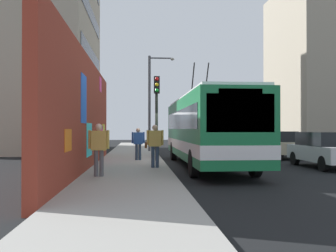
{
  "coord_description": "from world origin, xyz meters",
  "views": [
    {
      "loc": [
        -18.19,
        1.27,
        1.71
      ],
      "look_at": [
        1.81,
        -0.39,
        1.88
      ],
      "focal_mm": 38.88,
      "sensor_mm": 36.0,
      "label": 1
    }
  ],
  "objects_px": {
    "pedestrian_midblock": "(138,141)",
    "pedestrian_near_wall": "(99,145)",
    "pedestrian_at_curb": "(155,142)",
    "city_bus": "(206,128)",
    "street_lamp": "(152,96)",
    "traffic_light": "(157,104)",
    "parked_car_white": "(326,149)",
    "parked_car_champagne": "(278,144)"
  },
  "relations": [
    {
      "from": "traffic_light",
      "to": "pedestrian_midblock",
      "type": "bearing_deg",
      "value": 58.49
    },
    {
      "from": "street_lamp",
      "to": "pedestrian_at_curb",
      "type": "bearing_deg",
      "value": 178.25
    },
    {
      "from": "pedestrian_near_wall",
      "to": "street_lamp",
      "type": "height_order",
      "value": "street_lamp"
    },
    {
      "from": "parked_car_white",
      "to": "street_lamp",
      "type": "relative_size",
      "value": 0.6
    },
    {
      "from": "city_bus",
      "to": "parked_car_champagne",
      "type": "height_order",
      "value": "city_bus"
    },
    {
      "from": "parked_car_white",
      "to": "pedestrian_near_wall",
      "type": "height_order",
      "value": "pedestrian_near_wall"
    },
    {
      "from": "city_bus",
      "to": "street_lamp",
      "type": "height_order",
      "value": "street_lamp"
    },
    {
      "from": "parked_car_white",
      "to": "traffic_light",
      "type": "height_order",
      "value": "traffic_light"
    },
    {
      "from": "city_bus",
      "to": "pedestrian_midblock",
      "type": "height_order",
      "value": "city_bus"
    },
    {
      "from": "traffic_light",
      "to": "city_bus",
      "type": "bearing_deg",
      "value": -125.84
    },
    {
      "from": "traffic_light",
      "to": "parked_car_white",
      "type": "bearing_deg",
      "value": -108.64
    },
    {
      "from": "city_bus",
      "to": "parked_car_champagne",
      "type": "xyz_separation_m",
      "value": [
        4.64,
        -5.2,
        -0.93
      ]
    },
    {
      "from": "city_bus",
      "to": "pedestrian_at_curb",
      "type": "height_order",
      "value": "city_bus"
    },
    {
      "from": "parked_car_white",
      "to": "pedestrian_midblock",
      "type": "bearing_deg",
      "value": 69.81
    },
    {
      "from": "city_bus",
      "to": "pedestrian_at_curb",
      "type": "bearing_deg",
      "value": 123.38
    },
    {
      "from": "city_bus",
      "to": "parked_car_white",
      "type": "xyz_separation_m",
      "value": [
        -0.93,
        -5.2,
        -0.93
      ]
    },
    {
      "from": "parked_car_champagne",
      "to": "pedestrian_at_curb",
      "type": "distance_m",
      "value": 9.81
    },
    {
      "from": "city_bus",
      "to": "pedestrian_midblock",
      "type": "relative_size",
      "value": 7.06
    },
    {
      "from": "parked_car_white",
      "to": "traffic_light",
      "type": "xyz_separation_m",
      "value": [
        2.48,
        7.35,
        2.13
      ]
    },
    {
      "from": "city_bus",
      "to": "traffic_light",
      "type": "relative_size",
      "value": 2.72
    },
    {
      "from": "city_bus",
      "to": "parked_car_white",
      "type": "bearing_deg",
      "value": -100.11
    },
    {
      "from": "pedestrian_midblock",
      "to": "pedestrian_near_wall",
      "type": "relative_size",
      "value": 0.92
    },
    {
      "from": "city_bus",
      "to": "pedestrian_near_wall",
      "type": "relative_size",
      "value": 6.53
    },
    {
      "from": "pedestrian_midblock",
      "to": "street_lamp",
      "type": "xyz_separation_m",
      "value": [
        7.47,
        -1.01,
        2.96
      ]
    },
    {
      "from": "parked_car_champagne",
      "to": "pedestrian_midblock",
      "type": "distance_m",
      "value": 8.64
    },
    {
      "from": "pedestrian_midblock",
      "to": "traffic_light",
      "type": "relative_size",
      "value": 0.39
    },
    {
      "from": "city_bus",
      "to": "pedestrian_near_wall",
      "type": "xyz_separation_m",
      "value": [
        -4.16,
        4.36,
        -0.58
      ]
    },
    {
      "from": "pedestrian_midblock",
      "to": "traffic_light",
      "type": "height_order",
      "value": "traffic_light"
    },
    {
      "from": "parked_car_white",
      "to": "pedestrian_at_curb",
      "type": "bearing_deg",
      "value": 94.86
    },
    {
      "from": "pedestrian_midblock",
      "to": "pedestrian_at_curb",
      "type": "relative_size",
      "value": 0.93
    },
    {
      "from": "city_bus",
      "to": "traffic_light",
      "type": "height_order",
      "value": "city_bus"
    },
    {
      "from": "parked_car_white",
      "to": "pedestrian_midblock",
      "type": "relative_size",
      "value": 2.55
    },
    {
      "from": "parked_car_champagne",
      "to": "traffic_light",
      "type": "xyz_separation_m",
      "value": [
        -3.09,
        7.35,
        2.13
      ]
    },
    {
      "from": "pedestrian_midblock",
      "to": "traffic_light",
      "type": "xyz_separation_m",
      "value": [
        -0.56,
        -0.91,
        1.87
      ]
    },
    {
      "from": "parked_car_white",
      "to": "pedestrian_midblock",
      "type": "height_order",
      "value": "pedestrian_midblock"
    },
    {
      "from": "pedestrian_at_curb",
      "to": "traffic_light",
      "type": "distance_m",
      "value": 3.61
    },
    {
      "from": "pedestrian_near_wall",
      "to": "traffic_light",
      "type": "distance_m",
      "value": 6.38
    },
    {
      "from": "pedestrian_at_curb",
      "to": "city_bus",
      "type": "bearing_deg",
      "value": -56.62
    },
    {
      "from": "pedestrian_near_wall",
      "to": "pedestrian_at_curb",
      "type": "height_order",
      "value": "pedestrian_near_wall"
    },
    {
      "from": "pedestrian_midblock",
      "to": "street_lamp",
      "type": "height_order",
      "value": "street_lamp"
    },
    {
      "from": "parked_car_champagne",
      "to": "pedestrian_at_curb",
      "type": "xyz_separation_m",
      "value": [
        -6.21,
        7.58,
        0.35
      ]
    },
    {
      "from": "traffic_light",
      "to": "street_lamp",
      "type": "distance_m",
      "value": 8.1
    }
  ]
}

